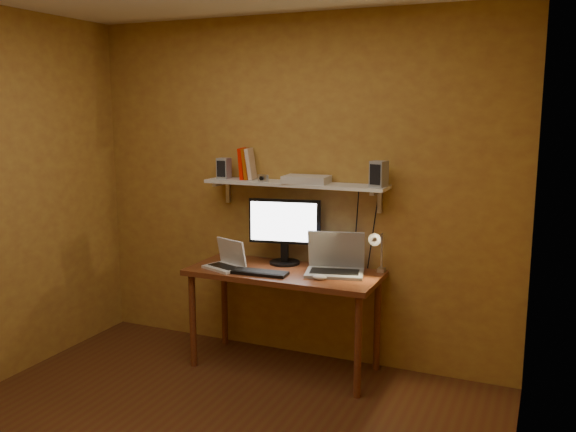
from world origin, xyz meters
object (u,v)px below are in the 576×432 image
at_px(desk, 284,282).
at_px(shelf_camera, 263,178).
at_px(wall_shelf, 295,184).
at_px(router, 306,179).
at_px(keyboard, 260,273).
at_px(desk_lamp, 378,247).
at_px(netbook, 227,260).
at_px(speaker_right, 379,174).
at_px(monitor, 285,228).
at_px(mouse, 320,277).
at_px(laptop, 335,262).
at_px(speaker_left, 224,168).

height_order(desk, shelf_camera, shelf_camera).
distance_m(wall_shelf, router, 0.11).
bearing_deg(keyboard, desk, 49.55).
bearing_deg(desk, desk_lamp, 10.81).
bearing_deg(shelf_camera, desk, -29.15).
xyz_separation_m(wall_shelf, netbook, (-0.41, -0.30, -0.55)).
relative_size(desk_lamp, speaker_right, 2.08).
height_order(monitor, mouse, monitor).
relative_size(laptop, netbook, 1.39).
relative_size(mouse, desk_lamp, 0.26).
bearing_deg(wall_shelf, desk, -90.00).
distance_m(desk, netbook, 0.45).
distance_m(wall_shelf, desk_lamp, 0.77).
bearing_deg(desk_lamp, monitor, 175.69).
bearing_deg(speaker_right, netbook, -150.54).
bearing_deg(keyboard, mouse, 0.57).
xyz_separation_m(monitor, netbook, (-0.34, -0.29, -0.22)).
height_order(netbook, keyboard, netbook).
height_order(mouse, router, router).
height_order(wall_shelf, keyboard, wall_shelf).
bearing_deg(speaker_left, keyboard, -36.95).
bearing_deg(laptop, desk_lamp, -7.39).
xyz_separation_m(mouse, desk_lamp, (0.34, 0.25, 0.19)).
relative_size(mouse, speaker_right, 0.55).
height_order(desk, router, router).
height_order(desk, speaker_left, speaker_left).
relative_size(netbook, mouse, 3.36).
xyz_separation_m(desk_lamp, router, (-0.56, 0.05, 0.44)).
relative_size(laptop, desk_lamp, 1.24).
xyz_separation_m(mouse, shelf_camera, (-0.55, 0.25, 0.63)).
xyz_separation_m(netbook, keyboard, (0.29, -0.06, -0.05)).
xyz_separation_m(netbook, router, (0.51, 0.28, 0.59)).
bearing_deg(netbook, desk, 34.61).
bearing_deg(speaker_right, speaker_left, -166.41).
bearing_deg(desk, monitor, 113.04).
xyz_separation_m(wall_shelf, speaker_right, (0.64, -0.02, 0.11)).
bearing_deg(wall_shelf, speaker_left, 179.80).
bearing_deg(wall_shelf, netbook, -144.08).
height_order(mouse, shelf_camera, shelf_camera).
bearing_deg(desk, wall_shelf, 90.00).
distance_m(desk, router, 0.76).
distance_m(wall_shelf, monitor, 0.34).
height_order(shelf_camera, router, router).
height_order(keyboard, shelf_camera, shelf_camera).
bearing_deg(mouse, laptop, 71.12).
height_order(netbook, desk_lamp, desk_lamp).
height_order(laptop, desk_lamp, desk_lamp).
relative_size(monitor, keyboard, 1.34).
bearing_deg(laptop, keyboard, -165.88).
distance_m(desk, wall_shelf, 0.72).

